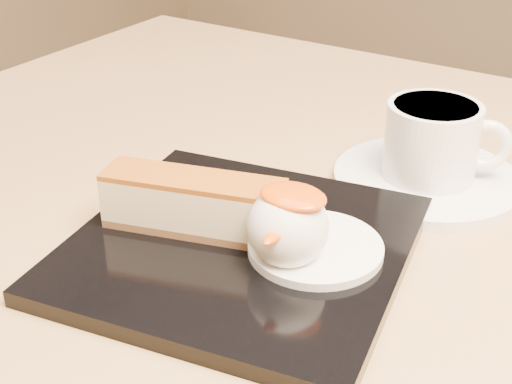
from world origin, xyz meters
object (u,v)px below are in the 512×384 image
Objects in this scene: ice_cream_scoop at (288,227)px; cheesecake at (193,203)px; saucer at (426,180)px; coffee_cup at (434,139)px; dessert_plate at (240,247)px; table at (238,352)px.

cheesecake is at bearing 180.00° from ice_cream_scoop.
cheesecake is 2.47× the size of ice_cream_scoop.
saucer is at bearing 41.92° from cheesecake.
cheesecake is at bearing -143.08° from coffee_cup.
dessert_plate is 0.18m from saucer.
coffee_cup is (0.12, 0.10, 0.20)m from table.
ice_cream_scoop is 0.18m from saucer.
coffee_cup reaches higher than saucer.
ice_cream_scoop reaches higher than cheesecake.
coffee_cup is (0.07, 0.17, 0.04)m from dessert_plate.
dessert_plate reaches higher than saucer.
table is 0.22m from saucer.
ice_cream_scoop is at bearing -121.74° from coffee_cup.
ice_cream_scoop is at bearing -7.13° from dessert_plate.
table is at bearing 82.84° from cheesecake.
dessert_plate is 4.19× the size of ice_cream_scoop.
ice_cream_scoop reaches higher than table.
dessert_plate is 1.47× the size of saucer.
table is 0.18m from dessert_plate.
dessert_plate is 2.28× the size of coffee_cup.
dessert_plate is 1.69× the size of cheesecake.
coffee_cup is at bearing 20.83° from saucer.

